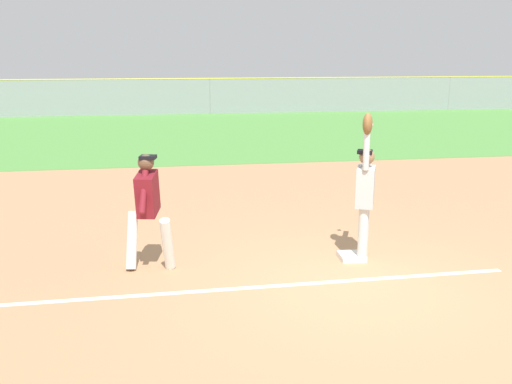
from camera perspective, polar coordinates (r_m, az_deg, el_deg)
name	(u,v)px	position (r m, az deg, el deg)	size (l,w,h in m)	color
ground_plane	(353,285)	(8.08, 9.58, -9.15)	(75.42, 75.42, 0.00)	tan
outfield_grass	(225,131)	(23.50, -3.10, 6.03)	(53.67, 14.32, 0.01)	#549342
chalk_foul_line	(77,300)	(7.87, -17.42, -10.19)	(12.00, 0.10, 0.01)	white
first_base	(352,256)	(9.05, 9.49, -6.33)	(0.38, 0.38, 0.08)	white
fielder	(365,189)	(8.76, 10.82, 0.31)	(0.46, 0.86, 2.28)	silver
runner	(148,204)	(8.35, -10.71, -1.20)	(0.75, 0.84, 1.72)	white
baseball	(371,124)	(8.84, 11.33, 6.60)	(0.07, 0.07, 0.07)	white
outfield_fence	(210,96)	(30.50, -4.60, 9.50)	(53.75, 0.08, 1.86)	#93999E
parked_car_green	(95,96)	(35.42, -15.71, 9.19)	(4.54, 2.39, 1.25)	#1E6B33
parked_car_tan	(182,95)	(35.28, -7.41, 9.57)	(4.44, 2.20, 1.25)	tan
parked_car_red	(283,95)	(35.08, 2.67, 9.64)	(4.44, 2.19, 1.25)	#B21E1E
parked_car_white	(354,93)	(37.23, 9.73, 9.69)	(4.50, 2.31, 1.25)	white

